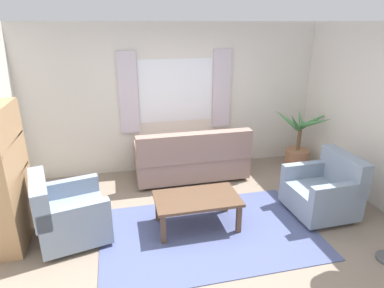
% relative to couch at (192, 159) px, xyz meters
% --- Properties ---
extents(ground_plane, '(6.24, 6.24, 0.00)m').
position_rel_couch_xyz_m(ground_plane, '(-0.15, -1.62, -0.37)').
color(ground_plane, gray).
extents(wall_back, '(5.32, 0.12, 2.60)m').
position_rel_couch_xyz_m(wall_back, '(-0.15, 0.64, 0.93)').
color(wall_back, silver).
rests_on(wall_back, ground_plane).
extents(window_with_curtains, '(1.98, 0.07, 1.40)m').
position_rel_couch_xyz_m(window_with_curtains, '(-0.15, 0.56, 1.08)').
color(window_with_curtains, white).
extents(area_rug, '(2.76, 1.74, 0.01)m').
position_rel_couch_xyz_m(area_rug, '(-0.15, -1.62, -0.36)').
color(area_rug, '#4C5684').
rests_on(area_rug, ground_plane).
extents(couch, '(1.90, 0.82, 0.92)m').
position_rel_couch_xyz_m(couch, '(0.00, 0.00, 0.00)').
color(couch, gray).
rests_on(couch, ground_plane).
extents(armchair_left, '(0.99, 1.00, 0.88)m').
position_rel_couch_xyz_m(armchair_left, '(-1.89, -1.31, -0.01)').
color(armchair_left, gray).
rests_on(armchair_left, ground_plane).
extents(armchair_right, '(0.84, 0.86, 0.88)m').
position_rel_couch_xyz_m(armchair_right, '(1.56, -1.51, -0.01)').
color(armchair_right, gray).
rests_on(armchair_right, ground_plane).
extents(coffee_table, '(1.10, 0.64, 0.44)m').
position_rel_couch_xyz_m(coffee_table, '(-0.26, -1.42, 0.01)').
color(coffee_table, brown).
rests_on(coffee_table, ground_plane).
extents(potted_plant, '(1.08, 1.05, 1.21)m').
position_rel_couch_xyz_m(potted_plant, '(2.05, 0.02, 0.04)').
color(potted_plant, '#9E6B4C').
rests_on(potted_plant, ground_plane).
extents(bookshelf, '(0.30, 0.94, 1.72)m').
position_rel_couch_xyz_m(bookshelf, '(-2.50, -1.15, 0.40)').
color(bookshelf, '#A87F56').
rests_on(bookshelf, ground_plane).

